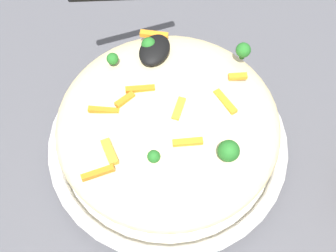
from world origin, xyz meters
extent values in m
plane|color=#4C4C51|center=(0.00, 0.00, 0.00)|extent=(2.40, 2.40, 0.00)
cylinder|color=white|center=(0.00, 0.00, 0.01)|extent=(0.32, 0.32, 0.02)
torus|color=white|center=(0.00, 0.00, 0.03)|extent=(0.35, 0.35, 0.02)
torus|color=black|center=(0.00, 0.00, 0.04)|extent=(0.34, 0.34, 0.00)
ellipsoid|color=beige|center=(0.00, 0.00, 0.08)|extent=(0.31, 0.31, 0.09)
cube|color=orange|center=(0.04, -0.07, 0.12)|extent=(0.03, 0.04, 0.01)
cube|color=orange|center=(-0.01, 0.06, 0.13)|extent=(0.03, 0.02, 0.01)
cube|color=orange|center=(0.01, 0.04, 0.13)|extent=(0.02, 0.04, 0.01)
cube|color=orange|center=(-0.03, 0.08, 0.12)|extent=(0.02, 0.04, 0.01)
cube|color=orange|center=(0.00, -0.01, 0.13)|extent=(0.03, 0.01, 0.01)
cube|color=orange|center=(-0.09, 0.04, 0.12)|extent=(0.03, 0.03, 0.01)
cube|color=orange|center=(0.11, 0.06, 0.12)|extent=(0.02, 0.04, 0.01)
cube|color=orange|center=(-0.12, 0.04, 0.12)|extent=(0.03, 0.03, 0.01)
cube|color=orange|center=(-0.04, -0.04, 0.13)|extent=(0.02, 0.04, 0.01)
cube|color=orange|center=(0.08, -0.07, 0.12)|extent=(0.02, 0.03, 0.01)
cylinder|color=#205B1C|center=(0.04, 0.10, 0.12)|extent=(0.01, 0.01, 0.01)
sphere|color=#236B23|center=(0.04, 0.10, 0.13)|extent=(0.02, 0.02, 0.02)
cylinder|color=#205B1C|center=(-0.08, -0.01, 0.12)|extent=(0.01, 0.01, 0.01)
sphere|color=#236B23|center=(-0.08, -0.01, 0.13)|extent=(0.02, 0.02, 0.02)
cylinder|color=#205B1C|center=(0.08, 0.06, 0.12)|extent=(0.01, 0.01, 0.01)
sphere|color=#236B23|center=(0.08, 0.06, 0.13)|extent=(0.02, 0.02, 0.02)
cylinder|color=#205B1C|center=(0.12, -0.06, 0.12)|extent=(0.01, 0.01, 0.01)
sphere|color=#236B23|center=(0.12, -0.06, 0.13)|extent=(0.02, 0.02, 0.02)
cylinder|color=#205B1C|center=(-0.04, -0.09, 0.12)|extent=(0.01, 0.01, 0.01)
sphere|color=#236B23|center=(-0.04, -0.09, 0.14)|extent=(0.03, 0.03, 0.03)
ellipsoid|color=black|center=(0.08, 0.05, 0.13)|extent=(0.06, 0.04, 0.02)
camera|label=1|loc=(-0.30, -0.12, 0.62)|focal=49.40mm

